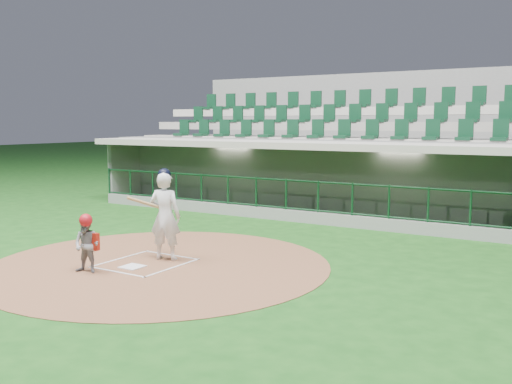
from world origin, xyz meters
TOP-DOWN VIEW (x-y plane):
  - ground at (0.00, 0.00)m, footprint 120.00×120.00m
  - dirt_circle at (0.30, -0.20)m, footprint 7.20×7.20m
  - home_plate at (0.00, -0.70)m, footprint 0.43×0.43m
  - batter_box_chalk at (0.00, -0.30)m, footprint 1.55×1.80m
  - dugout_structure at (0.18, 7.83)m, footprint 16.40×3.70m
  - seating_deck at (0.00, 10.91)m, footprint 17.00×6.72m
  - batter at (0.14, 0.19)m, footprint 0.94×0.96m
  - catcher at (-0.47, -1.46)m, footprint 0.63×0.54m

SIDE VIEW (x-z plane):
  - ground at x=0.00m, z-range 0.00..0.00m
  - dirt_circle at x=0.30m, z-range 0.00..0.01m
  - batter_box_chalk at x=0.00m, z-range 0.01..0.02m
  - home_plate at x=0.00m, z-range 0.01..0.03m
  - catcher at x=-0.47m, z-range 0.01..1.19m
  - dugout_structure at x=0.18m, z-range -0.54..2.46m
  - batter at x=0.14m, z-range 0.00..2.00m
  - seating_deck at x=0.00m, z-range -1.15..4.00m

